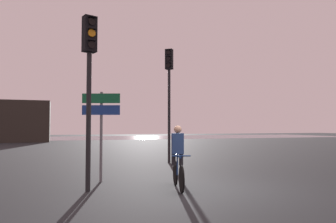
# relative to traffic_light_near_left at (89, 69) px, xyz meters

# --- Properties ---
(ground_plane) EXTENTS (120.00, 120.00, 0.00)m
(ground_plane) POSITION_rel_traffic_light_near_left_xyz_m (2.99, -0.78, -3.03)
(ground_plane) COLOR black
(water_strip) EXTENTS (80.00, 16.00, 0.01)m
(water_strip) POSITION_rel_traffic_light_near_left_xyz_m (2.99, 39.10, -3.02)
(water_strip) COLOR slate
(water_strip) RESTS_ON ground
(traffic_light_near_left) EXTENTS (0.38, 0.40, 4.35)m
(traffic_light_near_left) POSITION_rel_traffic_light_near_left_xyz_m (0.00, 0.00, 0.00)
(traffic_light_near_left) COLOR black
(traffic_light_near_left) RESTS_ON ground
(traffic_light_center) EXTENTS (0.41, 0.42, 5.04)m
(traffic_light_center) POSITION_rel_traffic_light_near_left_xyz_m (3.94, 5.42, 0.44)
(traffic_light_center) COLOR black
(traffic_light_center) RESTS_ON ground
(direction_sign_post) EXTENTS (1.05, 0.39, 2.60)m
(direction_sign_post) POSITION_rel_traffic_light_near_left_xyz_m (0.47, 1.33, -1.23)
(direction_sign_post) COLOR slate
(direction_sign_post) RESTS_ON ground
(cyclist) EXTENTS (0.52, 1.68, 1.62)m
(cyclist) POSITION_rel_traffic_light_near_left_xyz_m (2.23, -0.31, -2.21)
(cyclist) COLOR black
(cyclist) RESTS_ON ground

